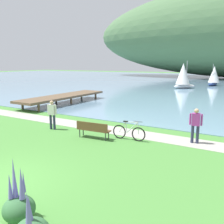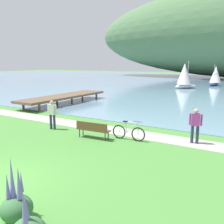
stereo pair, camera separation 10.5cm
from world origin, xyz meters
TOP-DOWN VIEW (x-y plane):
  - bay_water at (0.00, 49.36)m, footprint 180.00×80.00m
  - shoreline_path at (0.00, 7.57)m, footprint 60.00×1.50m
  - park_bench_near_camera at (-0.06, 5.64)m, footprint 1.83×0.63m
  - bicycle_leaning_near_bench at (1.61, 6.39)m, footprint 1.77×0.19m
  - person_at_shoreline at (4.59, 7.57)m, footprint 0.60×0.27m
  - person_on_the_grass at (-3.15, 5.90)m, footprint 0.60×0.28m
  - echium_bush_beside_closest at (2.32, -0.86)m, footprint 0.79×0.79m
  - sailboat_nearest_to_shore at (0.07, 40.69)m, footprint 2.24×3.19m
  - sailboat_mid_bay at (-3.16, 33.55)m, footprint 3.24×3.36m
  - pier_dock at (-9.00, 13.36)m, footprint 2.40×10.00m

SIDE VIEW (x-z plane):
  - shoreline_path at x=0.00m, z-range 0.00..0.01m
  - bay_water at x=0.00m, z-range 0.00..0.04m
  - bicycle_leaning_near_bench at x=1.61m, z-range -0.11..0.90m
  - echium_bush_beside_closest at x=2.32m, z-range -0.37..1.20m
  - park_bench_near_camera at x=-0.06m, z-range 0.08..0.96m
  - pier_dock at x=-9.00m, z-range 0.29..1.09m
  - person_at_shoreline at x=4.59m, z-range 0.12..1.83m
  - person_on_the_grass at x=-3.15m, z-range 0.12..1.83m
  - sailboat_nearest_to_shore at x=0.07m, z-range -0.07..3.54m
  - sailboat_mid_bay at x=-3.16m, z-range -0.08..4.05m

